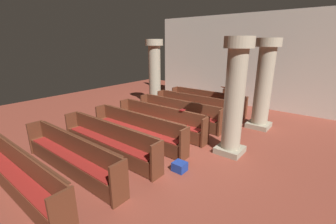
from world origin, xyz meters
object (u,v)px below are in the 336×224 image
pew_row_7 (19,175)px  kneeler_box_blue (180,167)px  pillar_far_side (155,72)px  pew_row_3 (160,119)px  pew_row_4 (137,128)px  pillar_aisle_side (264,83)px  pew_row_0 (207,101)px  pillar_aisle_rear (235,96)px  hymn_book (183,110)px  lectern (226,99)px  pew_row_5 (109,140)px  pew_row_1 (194,106)px  pew_row_6 (71,154)px  pew_row_2 (179,112)px

pew_row_7 → kneeler_box_blue: size_ratio=11.60×
pillar_far_side → pew_row_3: bearing=-45.8°
pew_row_4 → pillar_aisle_side: size_ratio=1.15×
pew_row_7 → pillar_aisle_side: 7.88m
pew_row_0 → pillar_aisle_rear: (2.68, -3.39, 1.23)m
hymn_book → kneeler_box_blue: hymn_book is taller
lectern → hymn_book: 4.37m
kneeler_box_blue → pew_row_5: bearing=-164.5°
pew_row_1 → pew_row_6: same height
pillar_aisle_side → hymn_book: (-1.83, -2.55, -0.77)m
pew_row_0 → hymn_book: hymn_book is taller
kneeler_box_blue → lectern: bearing=104.4°
lectern → pew_row_6: bearing=-93.5°
hymn_book → pew_row_5: bearing=-108.9°
pew_row_5 → kneeler_box_blue: pew_row_5 is taller
pew_row_1 → pew_row_5: same height
pew_row_3 → pillar_aisle_rear: (2.68, 0.04, 1.23)m
pillar_far_side → pillar_aisle_rear: bearing=-26.6°
hymn_book → pew_row_1: bearing=111.9°
pew_row_4 → pew_row_5: size_ratio=1.00×
pillar_far_side → pew_row_0: bearing=15.5°
pillar_far_side → pew_row_7: bearing=-70.1°
pew_row_3 → pillar_far_side: size_ratio=1.15×
pew_row_2 → pew_row_4: same height
pew_row_0 → pew_row_6: (0.00, -6.86, 0.00)m
pillar_aisle_rear → hymn_book: pillar_aisle_rear is taller
pew_row_3 → pew_row_4: size_ratio=1.00×
pew_row_6 → lectern: (0.49, 7.94, -0.04)m
pew_row_5 → pillar_far_side: bearing=117.8°
pew_row_7 → pillar_aisle_rear: bearing=59.8°
pew_row_3 → pillar_aisle_side: (2.68, 2.74, 1.23)m
pillar_aisle_side → pillar_far_side: (-5.31, -0.04, 0.00)m
pillar_aisle_side → pew_row_6: bearing=-113.5°
pillar_far_side → kneeler_box_blue: 6.65m
pew_row_4 → lectern: (0.49, 5.65, -0.04)m
pew_row_0 → pew_row_5: 5.72m
pew_row_1 → pew_row_5: size_ratio=1.00×
pew_row_6 → pew_row_2: bearing=90.0°
hymn_book → pew_row_3: bearing=-167.6°
pew_row_3 → pew_row_2: bearing=90.0°
pew_row_1 → pew_row_7: (0.00, -6.86, 0.00)m
pew_row_4 → pew_row_7: same height
pillar_far_side → hymn_book: size_ratio=17.08×
pew_row_4 → kneeler_box_blue: bearing=-15.1°
pillar_aisle_side → pew_row_1: bearing=-170.4°
pew_row_5 → pillar_far_side: pillar_far_side is taller
pew_row_0 → kneeler_box_blue: pew_row_0 is taller
pew_row_5 → pillar_aisle_rear: size_ratio=1.15×
lectern → pew_row_4: bearing=-95.0°
pillar_far_side → hymn_book: pillar_far_side is taller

